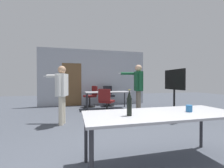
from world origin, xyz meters
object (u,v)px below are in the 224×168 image
person_far_watching (138,84)px  office_chair_mid_tucked (91,97)px  beer_bottle (129,103)px  tv_screen (174,89)px  person_left_plaid (61,89)px  drink_cup (189,108)px  office_chair_far_right (108,96)px  office_chair_side_rolled (106,102)px

person_far_watching → office_chair_mid_tucked: person_far_watching is taller
office_chair_mid_tucked → beer_bottle: 5.19m
person_far_watching → beer_bottle: bearing=162.6°
tv_screen → office_chair_mid_tucked: (-2.33, 2.82, -0.48)m
tv_screen → person_left_plaid: person_left_plaid is taller
office_chair_mid_tucked → drink_cup: size_ratio=10.03×
tv_screen → office_chair_far_right: 3.30m
drink_cup → office_chair_side_rolled: bearing=97.9°
beer_bottle → drink_cup: bearing=1.4°
person_left_plaid → office_chair_mid_tucked: person_left_plaid is taller
person_left_plaid → beer_bottle: size_ratio=4.83×
person_left_plaid → drink_cup: 3.15m
tv_screen → drink_cup: 2.77m
office_chair_side_rolled → office_chair_mid_tucked: (-0.35, 1.71, 0.03)m
tv_screen → beer_bottle: 3.36m
person_left_plaid → drink_cup: size_ratio=16.73×
tv_screen → office_chair_side_rolled: bearing=-119.5°
office_chair_side_rolled → office_chair_mid_tucked: office_chair_mid_tucked is taller
person_left_plaid → office_chair_mid_tucked: bearing=-8.1°
office_chair_side_rolled → person_left_plaid: bearing=-113.7°
person_far_watching → office_chair_far_right: size_ratio=1.83×
tv_screen → office_chair_side_rolled: size_ratio=1.70×
drink_cup → beer_bottle: bearing=-178.6°
person_far_watching → office_chair_mid_tucked: size_ratio=1.83×
tv_screen → drink_cup: (-1.50, -2.32, -0.15)m
office_chair_side_rolled → drink_cup: (0.48, -3.44, 0.36)m
office_chair_mid_tucked → office_chair_side_rolled: bearing=169.0°
office_chair_mid_tucked → tv_screen: bearing=-163.1°
drink_cup → office_chair_mid_tucked: bearing=99.1°
tv_screen → person_far_watching: 1.17m
person_far_watching → office_chair_far_right: person_far_watching is taller
drink_cup → office_chair_far_right: bearing=89.8°
person_far_watching → beer_bottle: person_far_watching is taller
office_chair_side_rolled → person_far_watching: bearing=10.7°
tv_screen → office_chair_side_rolled: tv_screen is taller
person_left_plaid → beer_bottle: 2.71m
office_chair_far_right → tv_screen: bearing=115.1°
person_far_watching → office_chair_far_right: (-0.54, 2.22, -0.62)m
person_far_watching → office_chair_mid_tucked: bearing=41.6°
office_chair_side_rolled → drink_cup: size_ratio=9.55×
office_chair_far_right → person_far_watching: bearing=101.9°
beer_bottle → office_chair_far_right: bearing=80.0°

